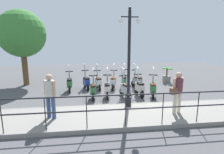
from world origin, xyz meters
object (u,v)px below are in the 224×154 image
Objects in this scene: scooter_far_3 at (98,82)px; scooter_far_5 at (69,83)px; scooter_near_1 at (139,87)px; pedestrian_distant at (50,93)px; scooter_far_1 at (124,81)px; lamp_post_near at (129,65)px; scooter_near_2 at (125,89)px; scooter_far_2 at (113,81)px; scooter_near_4 at (93,89)px; tree_large at (22,34)px; scooter_near_0 at (153,88)px; scooter_far_0 at (137,81)px; scooter_near_3 at (107,88)px; pedestrian_with_bag at (178,90)px; potted_palm at (167,76)px; scooter_far_4 at (86,82)px.

scooter_far_5 is at bearing 85.34° from scooter_far_3.
scooter_far_3 is (1.56, 2.09, 0.00)m from scooter_near_1.
scooter_far_1 is at bearing 170.71° from pedestrian_distant.
lamp_post_near is 2.60× the size of scooter_far_5.
scooter_near_2 is 1.84m from scooter_far_2.
tree_large is at bearing 54.51° from scooter_near_4.
scooter_far_5 is at bearing 41.19° from lamp_post_near.
scooter_near_0 is 1.00× the size of scooter_far_0.
scooter_far_1 is (1.71, -1.22, 0.00)m from scooter_near_3.
scooter_near_2 is 1.62m from scooter_near_4.
tree_large reaches higher than scooter_far_2.
potted_palm is at bearing -40.18° from pedestrian_with_bag.
scooter_near_2 is (-3.68, -6.04, -2.85)m from tree_large.
scooter_near_0 is 2.28m from scooter_far_1.
pedestrian_distant is at bearing 134.28° from scooter_near_0.
lamp_post_near is 2.60× the size of scooter_far_4.
scooter_near_1 is at bearing -135.23° from scooter_far_3.
scooter_near_2 is 1.00× the size of scooter_far_4.
scooter_far_5 is (1.44, 2.07, 0.00)m from scooter_near_3.
scooter_near_1 is at bearing -136.01° from scooter_far_4.
scooter_near_1 is at bearing -29.46° from lamp_post_near.
lamp_post_near is at bearing 140.89° from potted_palm.
scooter_far_0 is at bearing -107.86° from scooter_far_4.
scooter_near_3 is at bearing -161.59° from scooter_far_4.
lamp_post_near is 2.36m from scooter_near_3.
potted_palm is at bearing -92.48° from tree_large.
tree_large reaches higher than scooter_near_3.
scooter_far_0 is (1.80, 0.36, 0.00)m from scooter_near_0.
scooter_near_3 and scooter_far_2 have the same top height.
potted_palm is at bearing -39.11° from lamp_post_near.
potted_palm is (5.61, -6.83, -0.63)m from pedestrian_distant.
pedestrian_distant is at bearing 160.31° from scooter_far_2.
scooter_near_0 is at bearing -18.86° from pedestrian_with_bag.
scooter_near_0 and scooter_far_3 have the same top height.
potted_palm is (5.75, -2.22, -0.63)m from pedestrian_with_bag.
lamp_post_near is 0.82× the size of tree_large.
scooter_far_3 is (1.80, 1.29, 0.00)m from scooter_near_2.
scooter_far_3 and scooter_far_4 have the same top height.
scooter_near_3 is 1.00× the size of scooter_far_4.
scooter_near_2 and scooter_far_3 have the same top height.
pedestrian_with_bag is 0.33× the size of tree_large.
scooter_near_2 is at bearing -124.03° from scooter_far_5.
pedestrian_with_bag is 4.62m from pedestrian_distant.
lamp_post_near is 2.60× the size of scooter_near_1.
pedestrian_distant reaches higher than scooter_near_1.
scooter_far_5 is at bearing 27.49° from pedestrian_with_bag.
scooter_far_1 is at bearing 47.20° from scooter_near_0.
scooter_far_0 and scooter_far_1 have the same top height.
pedestrian_distant is at bearing -154.46° from tree_large.
tree_large is at bearing 53.06° from scooter_far_4.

